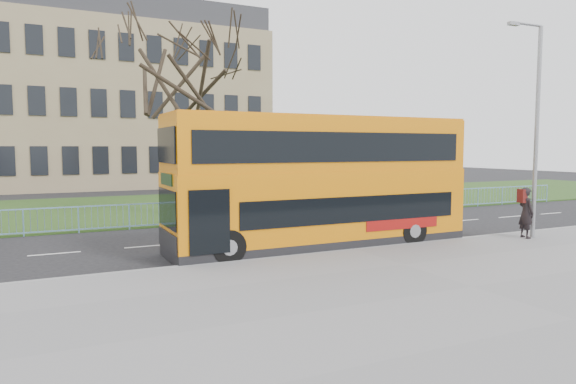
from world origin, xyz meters
name	(u,v)px	position (x,y,z in m)	size (l,w,h in m)	color
ground	(330,244)	(0.00, 0.00, 0.00)	(120.00, 120.00, 0.00)	black
pavement	(472,289)	(0.00, -6.75, 0.06)	(80.00, 10.50, 0.12)	slate
kerb	(354,250)	(0.00, -1.55, 0.07)	(80.00, 0.20, 0.14)	gray
grass_verge	(211,204)	(0.00, 14.30, 0.04)	(80.00, 15.40, 0.08)	#203C16
guard_railing	(260,209)	(0.00, 6.60, 0.55)	(40.00, 0.12, 1.10)	#72A3CA
bare_tree	(178,98)	(-3.00, 10.00, 5.96)	(8.24, 8.24, 11.76)	black
civic_building	(91,109)	(-5.00, 35.00, 7.00)	(30.00, 15.00, 14.00)	#887556
yellow_bus	(322,179)	(-0.56, -0.31, 2.40)	(10.67, 2.59, 4.47)	orange
pedestrian	(526,213)	(6.87, -2.58, 1.06)	(0.69, 0.45, 1.89)	black
street_lamp	(535,122)	(7.14, -2.60, 4.40)	(1.65, 0.21, 7.80)	gray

